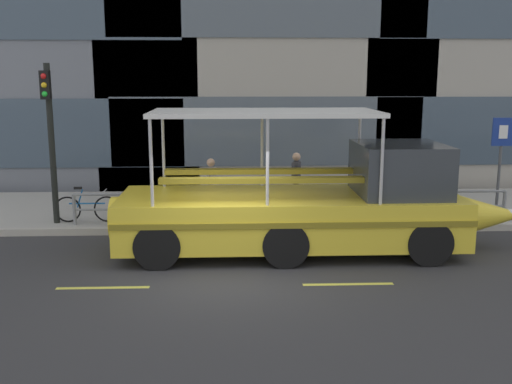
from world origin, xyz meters
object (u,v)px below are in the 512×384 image
parking_sign (501,150)px  pedestrian_near_bow (378,177)px  duck_tour_boat (315,206)px  leaned_bicycle (87,208)px  pedestrian_mid_right (211,182)px  pedestrian_mid_left (296,176)px  traffic_light_pole (50,128)px

parking_sign → pedestrian_near_bow: 3.36m
parking_sign → duck_tour_boat: bearing=-156.2°
leaned_bicycle → pedestrian_mid_right: (3.31, 0.34, 0.62)m
pedestrian_mid_left → pedestrian_mid_right: bearing=-164.4°
duck_tour_boat → pedestrian_near_bow: 3.78m
duck_tour_boat → pedestrian_mid_right: (-2.48, 2.65, 0.11)m
pedestrian_mid_right → leaned_bicycle: bearing=-174.1°
traffic_light_pole → pedestrian_mid_right: traffic_light_pole is taller
leaned_bicycle → duck_tour_boat: size_ratio=0.18×
duck_tour_boat → leaned_bicycle: bearing=158.2°
traffic_light_pole → pedestrian_mid_right: bearing=6.1°
parking_sign → pedestrian_near_bow: parking_sign is taller
pedestrian_mid_right → traffic_light_pole: bearing=-173.9°
pedestrian_near_bow → pedestrian_mid_right: 4.72m
pedestrian_near_bow → duck_tour_boat: bearing=-126.2°
duck_tour_boat → traffic_light_pole: bearing=161.5°
pedestrian_near_bow → pedestrian_mid_left: pedestrian_near_bow is taller
parking_sign → duck_tour_boat: duck_tour_boat is taller
traffic_light_pole → pedestrian_mid_right: 4.42m
traffic_light_pole → leaned_bicycle: bearing=6.8°
parking_sign → pedestrian_mid_right: size_ratio=1.66×
leaned_bicycle → pedestrian_near_bow: size_ratio=1.01×
duck_tour_boat → pedestrian_mid_right: 3.63m
leaned_bicycle → duck_tour_boat: duck_tour_boat is taller
traffic_light_pole → parking_sign: traffic_light_pole is taller
parking_sign → leaned_bicycle: bearing=-179.6°
leaned_bicycle → duck_tour_boat: (5.78, -2.31, 0.52)m
pedestrian_mid_left → pedestrian_mid_right: (-2.41, -0.67, -0.04)m
traffic_light_pole → duck_tour_boat: bearing=-18.5°
traffic_light_pole → pedestrian_near_bow: (8.82, 0.84, -1.49)m
duck_tour_boat → pedestrian_mid_left: size_ratio=5.68×
traffic_light_pole → pedestrian_mid_left: size_ratio=2.44×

